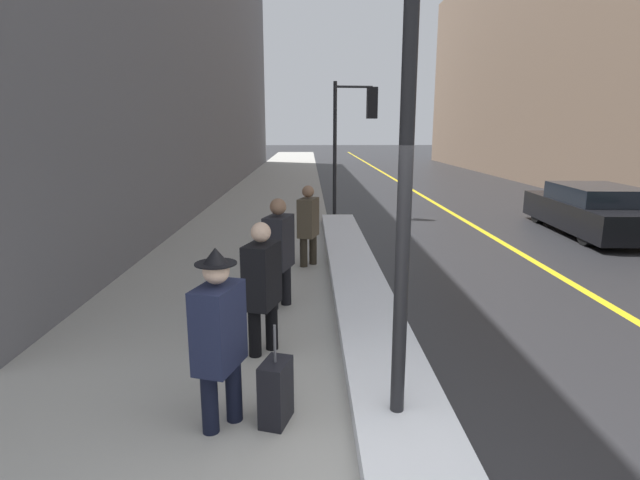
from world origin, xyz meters
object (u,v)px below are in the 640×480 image
lamp_post (409,80)px  traffic_light_near (357,120)px  pedestrian_with_shoulder_bag (263,282)px  rolling_suitcase (276,392)px  pedestrian_in_glasses (308,222)px  parked_car_black (593,210)px  pedestrian_in_fedora (219,332)px  pedestrian_nearside (279,248)px

lamp_post → traffic_light_near: lamp_post is taller
pedestrian_with_shoulder_bag → lamp_post: bearing=56.3°
lamp_post → rolling_suitcase: (-1.07, 0.14, -2.68)m
lamp_post → rolling_suitcase: 2.89m
lamp_post → traffic_light_near: bearing=86.5°
pedestrian_in_glasses → rolling_suitcase: 5.37m
pedestrian_in_glasses → parked_car_black: 7.83m
lamp_post → parked_car_black: (6.46, 8.42, -2.39)m
pedestrian_in_fedora → pedestrian_with_shoulder_bag: pedestrian_in_fedora is taller
pedestrian_nearside → lamp_post: bearing=38.0°
parked_car_black → traffic_light_near: bearing=68.1°
pedestrian_nearside → parked_car_black: 9.31m
lamp_post → pedestrian_with_shoulder_bag: lamp_post is taller
lamp_post → pedestrian_in_fedora: bearing=176.9°
lamp_post → pedestrian_with_shoulder_bag: (-1.31, 1.60, -2.10)m
pedestrian_in_glasses → rolling_suitcase: (-0.29, -5.33, -0.57)m
lamp_post → pedestrian_with_shoulder_bag: 2.95m
pedestrian_with_shoulder_bag → parked_car_black: (7.77, 6.82, -0.29)m
lamp_post → traffic_light_near: size_ratio=1.26×
pedestrian_in_fedora → parked_car_black: 11.57m
parked_car_black → rolling_suitcase: (-7.54, -8.28, -0.29)m
pedestrian_in_glasses → traffic_light_near: bearing=-177.4°
traffic_light_near → parked_car_black: 6.79m
pedestrian_in_glasses → pedestrian_in_fedora: bearing=8.9°
pedestrian_in_glasses → rolling_suitcase: size_ratio=1.66×
traffic_light_near → rolling_suitcase: 11.45m
traffic_light_near → pedestrian_with_shoulder_bag: traffic_light_near is taller
traffic_light_near → pedestrian_nearside: bearing=-108.9°
rolling_suitcase → lamp_post: bearing=99.8°
traffic_light_near → pedestrian_in_fedora: (-2.23, -11.07, -1.96)m
lamp_post → pedestrian_in_glasses: lamp_post is taller
parked_car_black → rolling_suitcase: 11.20m
pedestrian_with_shoulder_bag → parked_car_black: size_ratio=0.34×
traffic_light_near → pedestrian_with_shoulder_bag: 9.95m
pedestrian_in_glasses → rolling_suitcase: bearing=13.8°
traffic_light_near → pedestrian_with_shoulder_bag: size_ratio=2.49×
lamp_post → pedestrian_nearside: 3.96m
pedestrian_in_glasses → parked_car_black: bearing=129.2°
traffic_light_near → rolling_suitcase: traffic_light_near is taller
traffic_light_near → pedestrian_in_fedora: bearing=-107.0°
pedestrian_in_fedora → pedestrian_in_glasses: 5.44m
pedestrian_with_shoulder_bag → parked_car_black: bearing=148.2°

